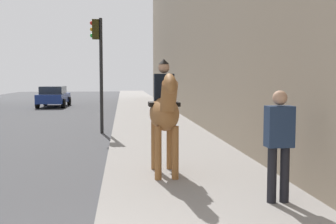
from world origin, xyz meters
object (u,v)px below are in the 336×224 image
(pedestrian_greeting, at_px, (279,139))
(car_mid_lane, at_px, (54,96))
(traffic_light_near_curb, at_px, (99,57))
(mounted_horse_near, at_px, (165,111))

(pedestrian_greeting, height_order, car_mid_lane, pedestrian_greeting)
(pedestrian_greeting, relative_size, traffic_light_near_curb, 0.41)
(mounted_horse_near, xyz_separation_m, traffic_light_near_curb, (7.31, 1.65, 1.40))
(car_mid_lane, distance_m, traffic_light_near_curb, 15.15)
(traffic_light_near_curb, bearing_deg, car_mid_lane, 15.12)
(traffic_light_near_curb, bearing_deg, pedestrian_greeting, -161.14)
(traffic_light_near_curb, bearing_deg, mounted_horse_near, -167.30)
(pedestrian_greeting, distance_m, traffic_light_near_curb, 9.97)
(mounted_horse_near, bearing_deg, pedestrian_greeting, 37.29)
(mounted_horse_near, height_order, traffic_light_near_curb, traffic_light_near_curb)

